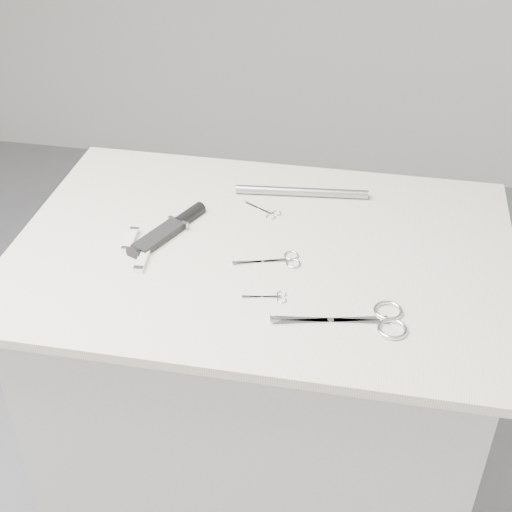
% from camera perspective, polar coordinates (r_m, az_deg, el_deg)
% --- Properties ---
extents(plinth, '(0.90, 0.60, 0.90)m').
position_cam_1_polar(plinth, '(1.74, 0.39, -12.06)').
color(plinth, '#B5B5B3').
rests_on(plinth, ground).
extents(display_board, '(1.00, 0.70, 0.02)m').
position_cam_1_polar(display_board, '(1.43, 0.47, 0.36)').
color(display_board, beige).
rests_on(display_board, plinth).
extents(large_shears, '(0.24, 0.10, 0.01)m').
position_cam_1_polar(large_shears, '(1.26, 9.02, -5.09)').
color(large_shears, silver).
rests_on(large_shears, display_board).
extents(embroidery_scissors_a, '(0.13, 0.07, 0.00)m').
position_cam_1_polar(embroidery_scissors_a, '(1.39, 1.94, -0.36)').
color(embroidery_scissors_a, silver).
rests_on(embroidery_scissors_a, display_board).
extents(embroidery_scissors_b, '(0.09, 0.06, 0.00)m').
position_cam_1_polar(embroidery_scissors_b, '(1.54, 0.82, 3.56)').
color(embroidery_scissors_b, silver).
rests_on(embroidery_scissors_b, display_board).
extents(tiny_scissors, '(0.08, 0.04, 0.00)m').
position_cam_1_polar(tiny_scissors, '(1.30, 1.21, -3.31)').
color(tiny_scissors, silver).
rests_on(tiny_scissors, display_board).
extents(sheathed_knife, '(0.11, 0.19, 0.03)m').
position_cam_1_polar(sheathed_knife, '(1.48, -6.66, 2.31)').
color(sheathed_knife, black).
rests_on(sheathed_knife, display_board).
extents(pocket_knife_a, '(0.02, 0.08, 0.01)m').
position_cam_1_polar(pocket_knife_a, '(1.46, -10.01, 1.26)').
color(pocket_knife_a, silver).
rests_on(pocket_knife_a, display_board).
extents(pocket_knife_b, '(0.03, 0.10, 0.01)m').
position_cam_1_polar(pocket_knife_b, '(1.41, -8.97, -0.03)').
color(pocket_knife_b, silver).
rests_on(pocket_knife_b, display_board).
extents(metal_rail, '(0.29, 0.05, 0.02)m').
position_cam_1_polar(metal_rail, '(1.59, 3.67, 5.15)').
color(metal_rail, gray).
rests_on(metal_rail, display_board).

